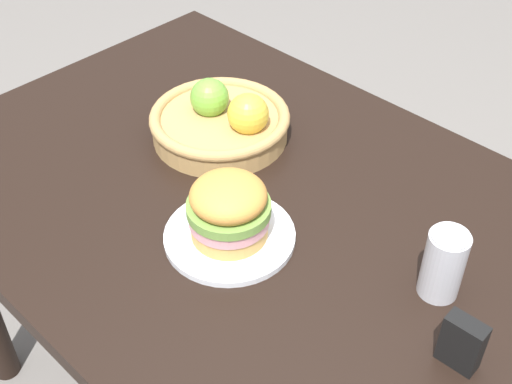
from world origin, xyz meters
The scene contains 6 objects.
dining_table centered at (0.00, 0.00, 0.65)m, with size 1.40×0.90×0.75m.
plate centered at (0.01, -0.10, 0.76)m, with size 0.23×0.23×0.01m, color white.
sandwich centered at (0.01, -0.10, 0.82)m, with size 0.15×0.15×0.12m.
soda_can centered at (0.34, 0.05, 0.81)m, with size 0.07×0.07×0.13m.
fruit_basket centered at (-0.22, 0.10, 0.79)m, with size 0.29×0.29×0.12m.
napkin_holder centered at (0.43, -0.05, 0.80)m, with size 0.06×0.03×0.09m, color black.
Camera 1 is at (0.64, -0.69, 1.60)m, focal length 47.93 mm.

